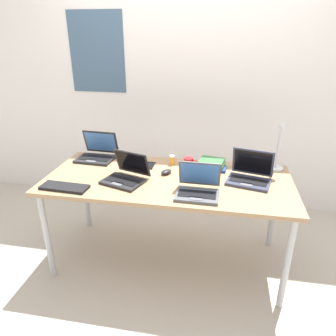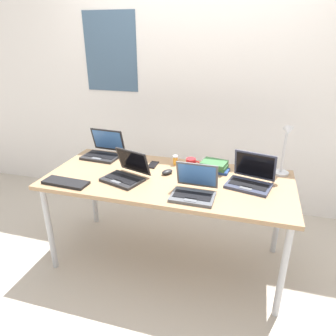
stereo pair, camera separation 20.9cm
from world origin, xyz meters
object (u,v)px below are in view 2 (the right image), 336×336
at_px(book_stack, 215,166).
at_px(laptop_far_corner, 250,179).
at_px(cell_phone, 153,165).
at_px(laptop_center, 194,190).
at_px(coffee_mug, 191,164).
at_px(laptop_by_keyboard, 103,151).
at_px(desk_lamp, 284,151).
at_px(external_keyboard, 66,182).
at_px(pill_bottle, 175,160).
at_px(computer_mouse, 167,172).
at_px(laptop_front_left, 126,174).

bearing_deg(book_stack, laptop_far_corner, -33.34).
bearing_deg(cell_phone, laptop_center, -45.17).
xyz_separation_m(cell_phone, coffee_mug, (0.31, 0.01, 0.04)).
height_order(laptop_far_corner, book_stack, laptop_far_corner).
bearing_deg(laptop_by_keyboard, cell_phone, -9.03).
height_order(desk_lamp, cell_phone, desk_lamp).
xyz_separation_m(laptop_far_corner, external_keyboard, (-1.25, -0.34, -0.03)).
xyz_separation_m(pill_bottle, coffee_mug, (0.14, -0.05, 0.00)).
distance_m(laptop_center, computer_mouse, 0.39).
distance_m(laptop_center, external_keyboard, 0.91).
distance_m(laptop_by_keyboard, pill_bottle, 0.65).
xyz_separation_m(laptop_front_left, computer_mouse, (0.27, 0.17, -0.03)).
bearing_deg(computer_mouse, book_stack, 58.49).
height_order(laptop_center, laptop_far_corner, laptop_far_corner).
relative_size(laptop_center, pill_bottle, 3.58).
relative_size(laptop_by_keyboard, cell_phone, 2.34).
relative_size(cell_phone, coffee_mug, 1.20).
relative_size(laptop_by_keyboard, book_stack, 1.41).
bearing_deg(desk_lamp, external_keyboard, -158.82).
distance_m(desk_lamp, coffee_mug, 0.69).
bearing_deg(laptop_far_corner, laptop_front_left, -170.17).
distance_m(desk_lamp, external_keyboard, 1.59).
height_order(laptop_far_corner, computer_mouse, laptop_far_corner).
relative_size(laptop_center, external_keyboard, 0.86).
distance_m(laptop_center, laptop_by_keyboard, 1.02).
height_order(desk_lamp, laptop_front_left, desk_lamp).
height_order(cell_phone, coffee_mug, coffee_mug).
xyz_separation_m(external_keyboard, cell_phone, (0.49, 0.49, -0.01)).
bearing_deg(pill_bottle, laptop_center, -62.17).
height_order(computer_mouse, cell_phone, computer_mouse).
relative_size(laptop_by_keyboard, pill_bottle, 4.04).
bearing_deg(external_keyboard, laptop_by_keyboard, 92.46).
bearing_deg(book_stack, laptop_front_left, -151.36).
bearing_deg(laptop_front_left, laptop_by_keyboard, 134.57).
relative_size(laptop_far_corner, coffee_mug, 3.03).
xyz_separation_m(desk_lamp, laptop_front_left, (-1.09, -0.38, -0.15)).
relative_size(desk_lamp, laptop_far_corner, 1.17).
bearing_deg(book_stack, desk_lamp, 5.84).
height_order(desk_lamp, pill_bottle, desk_lamp).
xyz_separation_m(laptop_by_keyboard, pill_bottle, (0.65, -0.01, -0.00)).
xyz_separation_m(laptop_by_keyboard, cell_phone, (0.48, -0.08, -0.04)).
bearing_deg(laptop_center, cell_phone, 135.67).
bearing_deg(computer_mouse, laptop_front_left, -114.01).
height_order(laptop_front_left, laptop_far_corner, laptop_far_corner).
bearing_deg(laptop_by_keyboard, laptop_far_corner, -10.21).
height_order(book_stack, coffee_mug, coffee_mug).
bearing_deg(external_keyboard, laptop_center, 8.20).
bearing_deg(laptop_center, book_stack, 80.21).
distance_m(desk_lamp, pill_bottle, 0.83).
height_order(laptop_by_keyboard, laptop_far_corner, laptop_by_keyboard).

